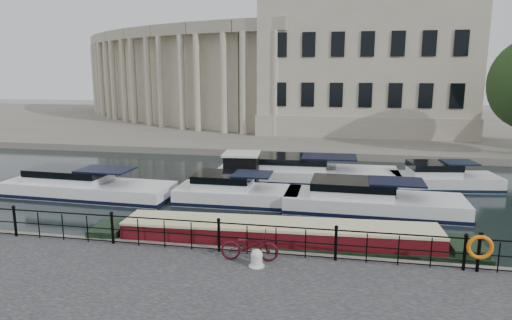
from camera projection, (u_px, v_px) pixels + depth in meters
The scene contains 10 objects.
ground_plane at pixel (234, 243), 18.18m from camera, with size 160.00×160.00×0.00m, color black.
far_bank at pixel (309, 124), 55.71m from camera, with size 120.00×42.00×0.55m, color #6B665B.
railing at pixel (219, 234), 15.78m from camera, with size 24.14×0.14×1.22m.
civic_building at pixel (298, 68), 50.45m from camera, with size 53.55×31.84×16.85m.
bicycle at pixel (250, 246), 15.07m from camera, with size 0.67×1.92×1.01m, color #400B15.
mooring_bollard at pixel (257, 258), 14.64m from camera, with size 0.51×0.51×0.58m.
life_ring_post at pixel (480, 248), 14.10m from camera, with size 0.80×0.21×1.30m.
narrowboat at pixel (279, 244), 17.07m from camera, with size 14.71×2.70×1.54m.
harbour_hut at pixel (242, 172), 26.35m from camera, with size 3.01×2.59×2.17m.
cabin_cruisers at pixel (278, 187), 25.42m from camera, with size 27.34×9.19×1.99m.
Camera 1 is at (4.08, -16.73, 6.76)m, focal length 32.00 mm.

